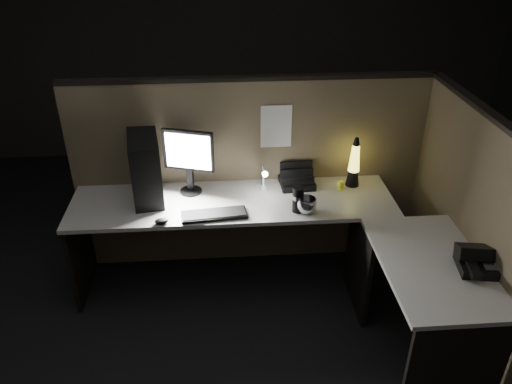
{
  "coord_description": "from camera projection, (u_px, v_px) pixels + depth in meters",
  "views": [
    {
      "loc": [
        -0.22,
        -2.45,
        2.55
      ],
      "look_at": [
        -0.0,
        0.35,
        0.94
      ],
      "focal_mm": 35.0,
      "sensor_mm": 36.0,
      "label": 1
    }
  ],
  "objects": [
    {
      "name": "travel_mug",
      "position": [
        298.0,
        199.0,
        3.38
      ],
      "size": [
        0.08,
        0.08,
        0.18
      ],
      "primitive_type": "cylinder",
      "color": "black",
      "rests_on": "desk"
    },
    {
      "name": "room_shell",
      "position": [
        262.0,
        112.0,
        2.6
      ],
      "size": [
        6.0,
        6.0,
        6.0
      ],
      "color": "silver",
      "rests_on": "ground"
    },
    {
      "name": "figurine",
      "position": [
        341.0,
        184.0,
        3.66
      ],
      "size": [
        0.06,
        0.06,
        0.06
      ],
      "primitive_type": "sphere",
      "color": "#F9FF28",
      "rests_on": "desk"
    },
    {
      "name": "keyboard",
      "position": [
        214.0,
        215.0,
        3.37
      ],
      "size": [
        0.45,
        0.19,
        0.02
      ],
      "primitive_type": "cube",
      "rotation": [
        0.0,
        0.0,
        0.1
      ],
      "color": "black",
      "rests_on": "desk"
    },
    {
      "name": "floor",
      "position": [
        260.0,
        336.0,
        3.4
      ],
      "size": [
        6.0,
        6.0,
        0.0
      ],
      "primitive_type": "plane",
      "color": "black",
      "rests_on": "ground"
    },
    {
      "name": "mouse",
      "position": [
        161.0,
        221.0,
        3.28
      ],
      "size": [
        0.1,
        0.08,
        0.04
      ],
      "primitive_type": "ellipsoid",
      "rotation": [
        0.0,
        0.0,
        0.16
      ],
      "color": "black",
      "rests_on": "desk"
    },
    {
      "name": "partition_right",
      "position": [
        466.0,
        229.0,
        3.2
      ],
      "size": [
        0.06,
        1.66,
        1.5
      ],
      "primitive_type": "cube",
      "color": "brown",
      "rests_on": "ground"
    },
    {
      "name": "lava_lamp",
      "position": [
        354.0,
        166.0,
        3.67
      ],
      "size": [
        0.1,
        0.1,
        0.38
      ],
      "color": "black",
      "rests_on": "desk"
    },
    {
      "name": "organizer",
      "position": [
        297.0,
        180.0,
        3.73
      ],
      "size": [
        0.26,
        0.23,
        0.19
      ],
      "rotation": [
        0.0,
        0.0,
        0.07
      ],
      "color": "black",
      "rests_on": "desk"
    },
    {
      "name": "partition_back",
      "position": [
        251.0,
        176.0,
        3.83
      ],
      "size": [
        2.66,
        0.06,
        1.5
      ],
      "primitive_type": "cube",
      "color": "brown",
      "rests_on": "ground"
    },
    {
      "name": "clip_lamp",
      "position": [
        264.0,
        178.0,
        3.57
      ],
      "size": [
        0.04,
        0.17,
        0.21
      ],
      "color": "white",
      "rests_on": "desk"
    },
    {
      "name": "monitor",
      "position": [
        188.0,
        156.0,
        3.52
      ],
      "size": [
        0.36,
        0.17,
        0.48
      ],
      "rotation": [
        0.0,
        0.0,
        -0.31
      ],
      "color": "black",
      "rests_on": "desk"
    },
    {
      "name": "desk",
      "position": [
        284.0,
        244.0,
        3.34
      ],
      "size": [
        2.6,
        1.6,
        0.73
      ],
      "color": "#B9B6AF",
      "rests_on": "ground"
    },
    {
      "name": "pc_tower",
      "position": [
        146.0,
        168.0,
        3.48
      ],
      "size": [
        0.27,
        0.47,
        0.47
      ],
      "primitive_type": "cube",
      "rotation": [
        0.0,
        0.0,
        0.16
      ],
      "color": "black",
      "rests_on": "desk"
    },
    {
      "name": "steel_mug",
      "position": [
        307.0,
        205.0,
        3.39
      ],
      "size": [
        0.14,
        0.14,
        0.11
      ],
      "primitive_type": "imported",
      "rotation": [
        0.0,
        0.0,
        0.01
      ],
      "color": "silver",
      "rests_on": "desk"
    },
    {
      "name": "desk_phone",
      "position": [
        479.0,
        260.0,
        2.86
      ],
      "size": [
        0.28,
        0.28,
        0.15
      ],
      "rotation": [
        0.0,
        0.0,
        -0.17
      ],
      "color": "black",
      "rests_on": "desk"
    },
    {
      "name": "pinned_paper",
      "position": [
        276.0,
        127.0,
        3.61
      ],
      "size": [
        0.23,
        0.0,
        0.32
      ],
      "primitive_type": "cube",
      "color": "white",
      "rests_on": "partition_back"
    }
  ]
}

